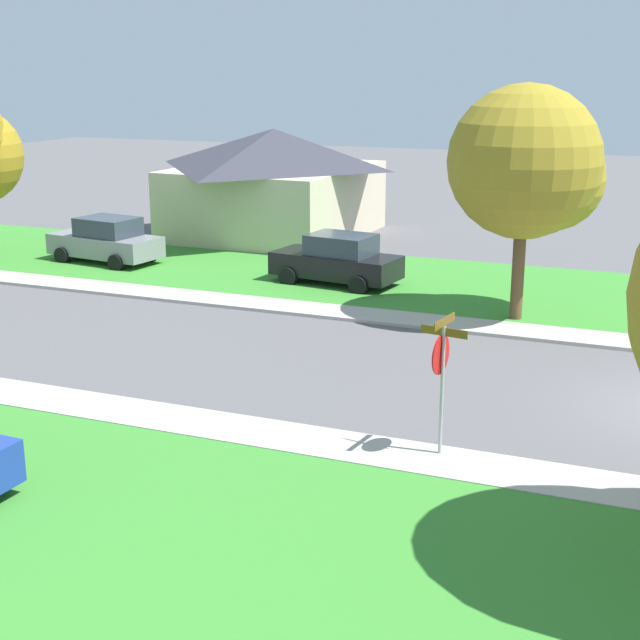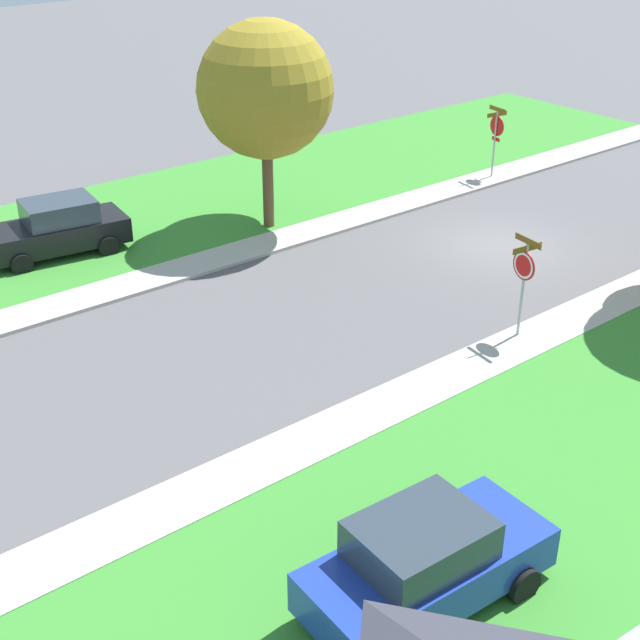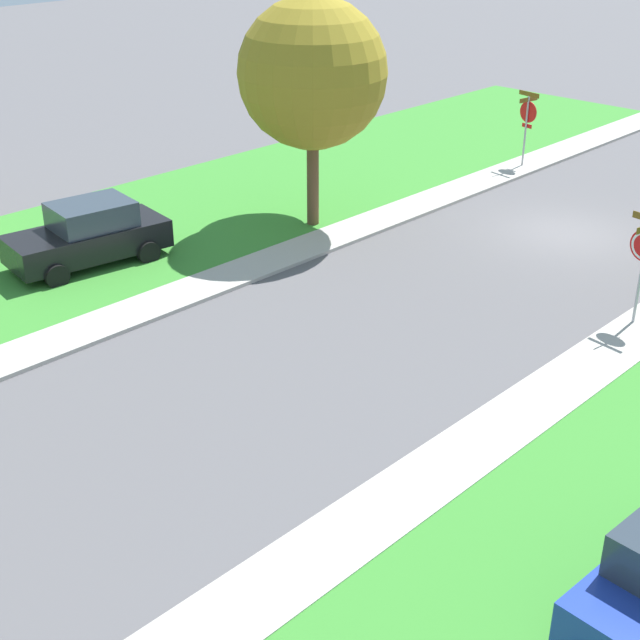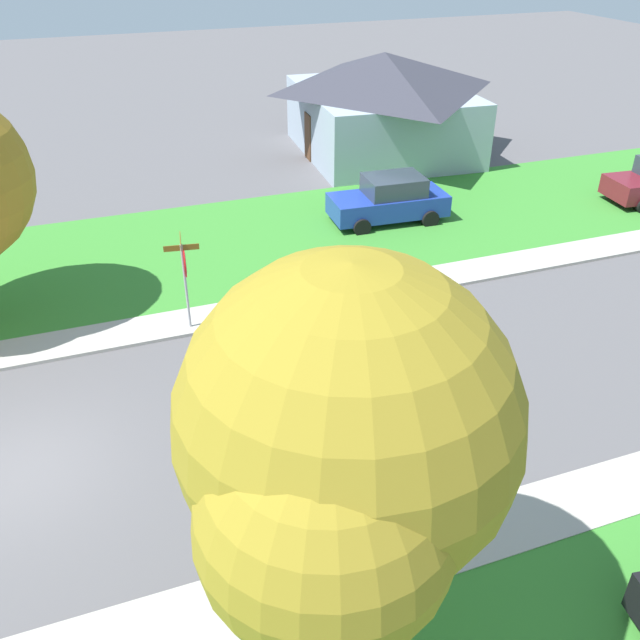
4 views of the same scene
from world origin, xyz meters
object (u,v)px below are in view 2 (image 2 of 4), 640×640
(stop_sign_near_corner, at_px, (496,131))
(car_black_near_corner, at_px, (57,228))
(car_blue_driveway_right, at_px, (425,562))
(stop_sign_far_corner, at_px, (524,271))
(tree_sidewalk_far, at_px, (265,92))

(stop_sign_near_corner, relative_size, car_black_near_corner, 0.61)
(stop_sign_near_corner, height_order, car_blue_driveway_right, stop_sign_near_corner)
(stop_sign_near_corner, height_order, car_black_near_corner, stop_sign_near_corner)
(car_blue_driveway_right, bearing_deg, car_black_near_corner, -5.04)
(car_blue_driveway_right, height_order, car_black_near_corner, same)
(stop_sign_far_corner, xyz_separation_m, car_black_near_corner, (12.53, 6.85, -1.01))
(stop_sign_far_corner, xyz_separation_m, tree_sidewalk_far, (10.53, 0.25, 2.57))
(tree_sidewalk_far, bearing_deg, car_black_near_corner, 73.13)
(stop_sign_near_corner, xyz_separation_m, tree_sidewalk_far, (1.47, 9.58, 2.58))
(stop_sign_far_corner, height_order, car_black_near_corner, stop_sign_far_corner)
(car_blue_driveway_right, height_order, tree_sidewalk_far, tree_sidewalk_far)
(stop_sign_far_corner, height_order, tree_sidewalk_far, tree_sidewalk_far)
(stop_sign_far_corner, distance_m, tree_sidewalk_far, 10.84)
(stop_sign_far_corner, distance_m, car_black_near_corner, 14.31)
(car_blue_driveway_right, distance_m, tree_sidewalk_far, 17.94)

